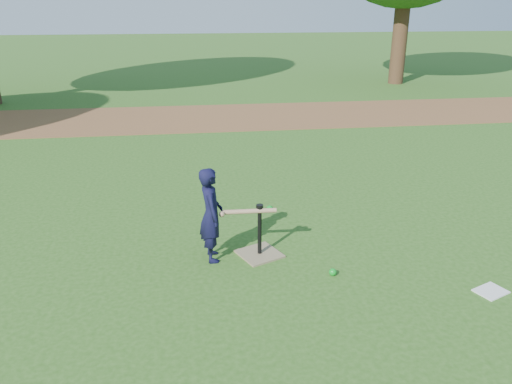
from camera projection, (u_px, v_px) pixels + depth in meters
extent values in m
plane|color=#285116|center=(254.00, 272.00, 5.31)|extent=(80.00, 80.00, 0.00)
cube|color=brown|center=(214.00, 117.00, 12.24)|extent=(24.00, 3.00, 0.01)
imported|color=black|center=(211.00, 215.00, 5.40)|extent=(0.29, 0.41, 1.06)
sphere|color=#0D921F|center=(333.00, 272.00, 5.22)|extent=(0.08, 0.08, 0.08)
cube|color=silver|center=(491.00, 291.00, 4.94)|extent=(0.37, 0.33, 0.01)
cube|color=#877555|center=(260.00, 254.00, 5.66)|extent=(0.57, 0.57, 0.02)
cylinder|color=black|center=(260.00, 231.00, 5.55)|extent=(0.05, 0.05, 0.55)
cylinder|color=black|center=(260.00, 207.00, 5.45)|extent=(0.08, 0.08, 0.06)
cylinder|color=tan|center=(249.00, 211.00, 5.43)|extent=(0.60, 0.07, 0.05)
sphere|color=tan|center=(222.00, 214.00, 5.36)|extent=(0.06, 0.06, 0.06)
sphere|color=#0D921F|center=(270.00, 209.00, 5.50)|extent=(0.08, 0.08, 0.08)
cylinder|color=#382316|center=(400.00, 31.00, 16.60)|extent=(0.50, 0.50, 3.42)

